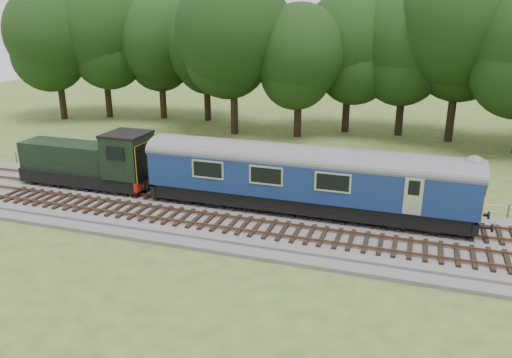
% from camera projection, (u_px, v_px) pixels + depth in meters
% --- Properties ---
extents(ground, '(120.00, 120.00, 0.00)m').
position_uv_depth(ground, '(278.00, 224.00, 27.39)').
color(ground, '#375820').
rests_on(ground, ground).
extents(ballast, '(70.00, 7.00, 0.35)m').
position_uv_depth(ballast, '(278.00, 221.00, 27.34)').
color(ballast, '#4C4C4F').
rests_on(ballast, ground).
extents(track_north, '(67.20, 2.40, 0.21)m').
position_uv_depth(track_north, '(285.00, 208.00, 28.52)').
color(track_north, black).
rests_on(track_north, ballast).
extents(track_south, '(67.20, 2.40, 0.21)m').
position_uv_depth(track_south, '(270.00, 229.00, 25.82)').
color(track_south, black).
rests_on(track_south, ballast).
extents(fence, '(64.00, 0.12, 1.00)m').
position_uv_depth(fence, '(298.00, 197.00, 31.44)').
color(fence, '#6B6054').
rests_on(fence, ground).
extents(tree_line, '(70.00, 8.00, 18.00)m').
position_uv_depth(tree_line, '(342.00, 135.00, 47.18)').
color(tree_line, black).
rests_on(tree_line, ground).
extents(dmu_railcar, '(18.05, 2.86, 3.88)m').
position_uv_depth(dmu_railcar, '(305.00, 174.00, 27.50)').
color(dmu_railcar, black).
rests_on(dmu_railcar, ground).
extents(shunter_loco, '(8.91, 2.60, 3.38)m').
position_uv_depth(shunter_loco, '(92.00, 162.00, 31.87)').
color(shunter_loco, black).
rests_on(shunter_loco, ground).
extents(worker, '(0.79, 0.69, 1.83)m').
position_uv_depth(worker, '(132.00, 183.00, 30.16)').
color(worker, orange).
rests_on(worker, ballast).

